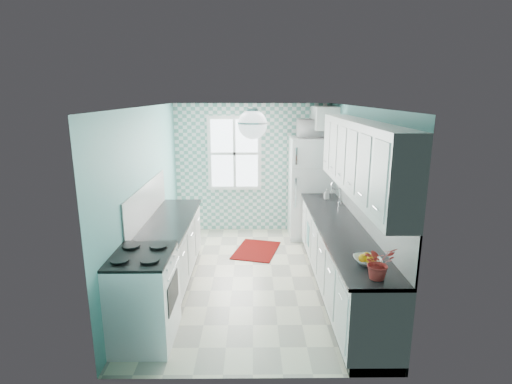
{
  "coord_description": "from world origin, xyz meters",
  "views": [
    {
      "loc": [
        0.0,
        -5.51,
        2.67
      ],
      "look_at": [
        0.05,
        0.25,
        1.25
      ],
      "focal_mm": 28.0,
      "sensor_mm": 36.0,
      "label": 1
    }
  ],
  "objects_px": {
    "fridge": "(311,188)",
    "sink": "(328,206)",
    "potted_plant": "(379,263)",
    "fruit_bowl": "(367,260)",
    "microwave": "(313,128)",
    "stove": "(143,296)",
    "ceiling_light": "(252,124)"
  },
  "relations": [
    {
      "from": "fridge",
      "to": "microwave",
      "type": "height_order",
      "value": "microwave"
    },
    {
      "from": "ceiling_light",
      "to": "sink",
      "type": "height_order",
      "value": "ceiling_light"
    },
    {
      "from": "potted_plant",
      "to": "ceiling_light",
      "type": "bearing_deg",
      "value": 135.32
    },
    {
      "from": "stove",
      "to": "potted_plant",
      "type": "xyz_separation_m",
      "value": [
        2.4,
        -0.45,
        0.58
      ]
    },
    {
      "from": "stove",
      "to": "microwave",
      "type": "xyz_separation_m",
      "value": [
        2.31,
        3.35,
        1.54
      ]
    },
    {
      "from": "potted_plant",
      "to": "sink",
      "type": "bearing_deg",
      "value": 89.92
    },
    {
      "from": "fridge",
      "to": "microwave",
      "type": "distance_m",
      "value": 1.11
    },
    {
      "from": "stove",
      "to": "fruit_bowl",
      "type": "bearing_deg",
      "value": 0.03
    },
    {
      "from": "stove",
      "to": "potted_plant",
      "type": "distance_m",
      "value": 2.51
    },
    {
      "from": "sink",
      "to": "microwave",
      "type": "height_order",
      "value": "microwave"
    },
    {
      "from": "potted_plant",
      "to": "microwave",
      "type": "height_order",
      "value": "microwave"
    },
    {
      "from": "fruit_bowl",
      "to": "potted_plant",
      "type": "relative_size",
      "value": 0.86
    },
    {
      "from": "fridge",
      "to": "stove",
      "type": "height_order",
      "value": "fridge"
    },
    {
      "from": "potted_plant",
      "to": "fruit_bowl",
      "type": "bearing_deg",
      "value": 90.0
    },
    {
      "from": "stove",
      "to": "fruit_bowl",
      "type": "height_order",
      "value": "same"
    },
    {
      "from": "ceiling_light",
      "to": "microwave",
      "type": "relative_size",
      "value": 0.6
    },
    {
      "from": "stove",
      "to": "microwave",
      "type": "distance_m",
      "value": 4.35
    },
    {
      "from": "sink",
      "to": "fruit_bowl",
      "type": "xyz_separation_m",
      "value": [
        -0.0,
        -2.27,
        0.05
      ]
    },
    {
      "from": "fridge",
      "to": "fruit_bowl",
      "type": "relative_size",
      "value": 6.72
    },
    {
      "from": "stove",
      "to": "sink",
      "type": "distance_m",
      "value": 3.26
    },
    {
      "from": "fridge",
      "to": "microwave",
      "type": "relative_size",
      "value": 3.25
    },
    {
      "from": "fridge",
      "to": "fruit_bowl",
      "type": "xyz_separation_m",
      "value": [
        0.09,
        -3.46,
        0.03
      ]
    },
    {
      "from": "ceiling_light",
      "to": "fruit_bowl",
      "type": "bearing_deg",
      "value": -35.07
    },
    {
      "from": "fruit_bowl",
      "to": "potted_plant",
      "type": "bearing_deg",
      "value": -90.0
    },
    {
      "from": "fridge",
      "to": "sink",
      "type": "distance_m",
      "value": 1.19
    },
    {
      "from": "fruit_bowl",
      "to": "potted_plant",
      "type": "distance_m",
      "value": 0.37
    },
    {
      "from": "ceiling_light",
      "to": "stove",
      "type": "height_order",
      "value": "ceiling_light"
    },
    {
      "from": "sink",
      "to": "fruit_bowl",
      "type": "height_order",
      "value": "sink"
    },
    {
      "from": "fruit_bowl",
      "to": "potted_plant",
      "type": "height_order",
      "value": "potted_plant"
    },
    {
      "from": "ceiling_light",
      "to": "fridge",
      "type": "relative_size",
      "value": 0.18
    },
    {
      "from": "sink",
      "to": "microwave",
      "type": "distance_m",
      "value": 1.64
    },
    {
      "from": "fridge",
      "to": "sink",
      "type": "height_order",
      "value": "fridge"
    }
  ]
}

